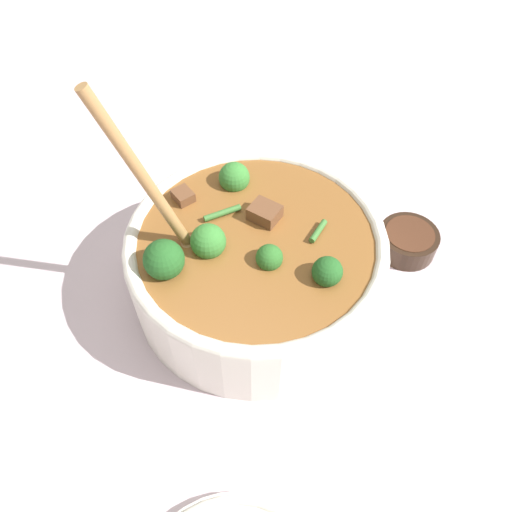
# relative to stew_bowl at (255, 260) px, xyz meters

# --- Properties ---
(ground_plane) EXTENTS (4.00, 4.00, 0.00)m
(ground_plane) POSITION_rel_stew_bowl_xyz_m (0.00, -0.00, -0.06)
(ground_plane) COLOR silver
(stew_bowl) EXTENTS (0.29, 0.29, 0.29)m
(stew_bowl) POSITION_rel_stew_bowl_xyz_m (0.00, 0.00, 0.00)
(stew_bowl) COLOR white
(stew_bowl) RESTS_ON ground_plane
(condiment_bowl) EXTENTS (0.08, 0.08, 0.03)m
(condiment_bowl) POSITION_rel_stew_bowl_xyz_m (0.17, -0.12, -0.04)
(condiment_bowl) COLOR black
(condiment_bowl) RESTS_ON ground_plane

